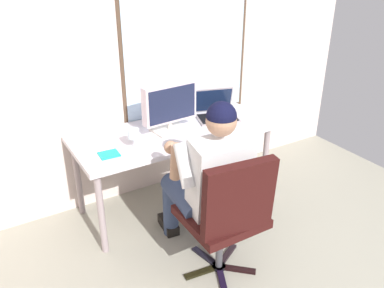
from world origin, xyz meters
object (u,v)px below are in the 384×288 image
object	(u,v)px
desk	(174,138)
wine_glass	(134,134)
person_seated	(209,178)
crt_monitor	(170,105)
office_chair	(229,212)
cd_case	(109,154)
laptop	(216,110)

from	to	relation	value
desk	wine_glass	xyz separation A→B (m)	(-0.41, -0.12, 0.17)
desk	person_seated	distance (m)	0.71
wine_glass	crt_monitor	bearing A→B (deg)	19.23
office_chair	cd_case	bearing A→B (deg)	119.49
office_chair	cd_case	distance (m)	0.97
person_seated	laptop	size ratio (longest dim) A/B	2.93
crt_monitor	wine_glass	bearing A→B (deg)	-160.77
laptop	cd_case	distance (m)	1.09
crt_monitor	office_chair	bearing A→B (deg)	-96.33
laptop	crt_monitor	bearing A→B (deg)	-172.07
desk	laptop	bearing A→B (deg)	9.32
person_seated	crt_monitor	world-z (taller)	person_seated
cd_case	office_chair	bearing A→B (deg)	-60.51
wine_glass	cd_case	bearing A→B (deg)	-175.43
person_seated	wine_glass	xyz separation A→B (m)	(-0.29, 0.58, 0.17)
office_chair	cd_case	size ratio (longest dim) A/B	6.49
crt_monitor	person_seated	bearing A→B (deg)	-96.50
desk	office_chair	xyz separation A→B (m)	(-0.14, -0.97, -0.09)
person_seated	wine_glass	bearing A→B (deg)	116.95
person_seated	cd_case	xyz separation A→B (m)	(-0.50, 0.56, 0.06)
desk	cd_case	distance (m)	0.63
crt_monitor	cd_case	xyz separation A→B (m)	(-0.58, -0.15, -0.22)
desk	laptop	size ratio (longest dim) A/B	3.87
desk	crt_monitor	size ratio (longest dim) A/B	3.57
crt_monitor	laptop	xyz separation A→B (m)	(0.49, 0.07, -0.16)
crt_monitor	laptop	size ratio (longest dim) A/B	1.08
wine_glass	cd_case	size ratio (longest dim) A/B	1.01
crt_monitor	wine_glass	xyz separation A→B (m)	(-0.37, -0.13, -0.12)
wine_glass	cd_case	xyz separation A→B (m)	(-0.21, -0.02, -0.10)
laptop	wine_glass	distance (m)	0.89
person_seated	wine_glass	world-z (taller)	person_seated
office_chair	desk	bearing A→B (deg)	81.83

